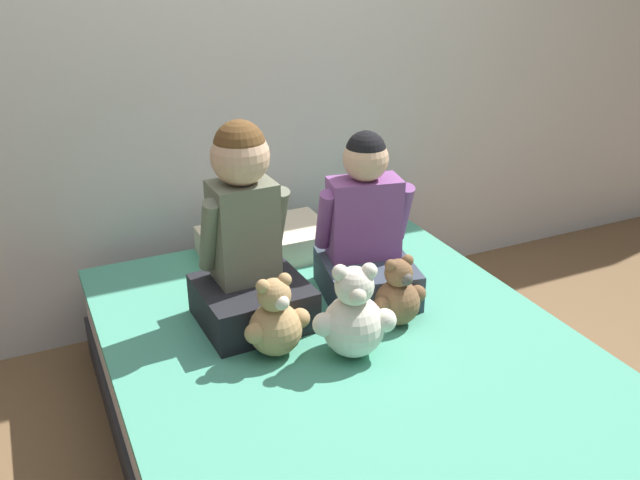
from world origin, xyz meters
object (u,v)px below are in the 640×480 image
child_on_right (365,233)px  teddy_bear_held_by_left_child (275,322)px  bed (358,407)px  child_on_left (247,241)px  teddy_bear_between_children (354,317)px  teddy_bear_held_by_right_child (398,296)px  pillow_at_headboard (267,242)px

child_on_right → teddy_bear_held_by_left_child: (-0.44, -0.24, -0.12)m
bed → child_on_left: child_on_left is taller
teddy_bear_held_by_left_child → teddy_bear_between_children: teddy_bear_between_children is taller
child_on_left → teddy_bear_between_children: (0.22, -0.35, -0.16)m
bed → child_on_left: (-0.23, 0.37, 0.49)m
child_on_right → teddy_bear_held_by_right_child: size_ratio=2.44×
teddy_bear_held_by_right_child → pillow_at_headboard: teddy_bear_held_by_right_child is taller
child_on_left → child_on_right: (0.44, -0.00, -0.06)m
child_on_right → pillow_at_headboard: bearing=127.5°
child_on_left → pillow_at_headboard: size_ratio=1.33×
bed → teddy_bear_between_children: (-0.01, 0.02, 0.33)m
teddy_bear_held_by_right_child → pillow_at_headboard: bearing=100.4°
teddy_bear_held_by_right_child → teddy_bear_between_children: 0.24m
child_on_right → teddy_bear_between_children: 0.42m
child_on_right → pillow_at_headboard: 0.52m
child_on_left → child_on_right: bearing=-2.3°
child_on_right → teddy_bear_between_children: (-0.22, -0.34, -0.10)m
teddy_bear_held_by_right_child → pillow_at_headboard: (-0.21, 0.68, -0.05)m
teddy_bear_between_children → pillow_at_headboard: teddy_bear_between_children is taller
teddy_bear_between_children → pillow_at_headboard: 0.78m
teddy_bear_held_by_right_child → pillow_at_headboard: 0.71m
teddy_bear_held_by_right_child → teddy_bear_between_children: (-0.22, -0.10, 0.03)m
child_on_left → teddy_bear_between_children: child_on_left is taller
child_on_left → child_on_right: size_ratio=1.15×
child_on_right → pillow_at_headboard: (-0.22, 0.44, -0.18)m
child_on_left → teddy_bear_held_by_right_child: child_on_left is taller
bed → teddy_bear_held_by_right_child: 0.39m
pillow_at_headboard → teddy_bear_held_by_left_child: bearing=-108.6°
teddy_bear_between_children → pillow_at_headboard: (0.01, 0.78, -0.08)m
teddy_bear_held_by_left_child → pillow_at_headboard: (0.23, 0.67, -0.06)m
teddy_bear_held_by_left_child → pillow_at_headboard: size_ratio=0.52×
child_on_left → pillow_at_headboard: (0.23, 0.43, -0.23)m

